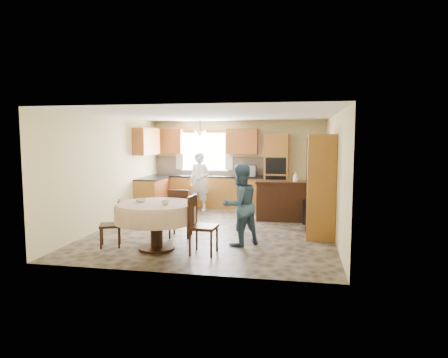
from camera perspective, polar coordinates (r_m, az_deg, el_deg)
floor at (r=8.96m, az=-1.05°, el=-7.07°), size 5.00×6.00×0.01m
ceiling at (r=8.74m, az=-1.08°, el=9.10°), size 5.00×6.00×0.01m
wall_back at (r=11.71m, az=1.96°, el=2.19°), size 5.00×0.02×2.50m
wall_front at (r=5.88m, az=-7.09°, el=-1.64°), size 5.00×0.02×2.50m
wall_left at (r=9.60m, az=-15.84°, el=1.13°), size 0.02×6.00×2.50m
wall_right at (r=8.61m, az=15.45°, el=0.61°), size 0.02×6.00×2.50m
window at (r=11.87m, az=-2.84°, el=3.93°), size 1.40×0.03×1.10m
curtain_left at (r=12.02m, az=-6.38°, el=4.17°), size 0.22×0.02×1.15m
curtain_right at (r=11.66m, az=0.69°, el=4.15°), size 0.22×0.02×1.15m
base_cab_back at (r=11.66m, az=-2.42°, el=-1.83°), size 3.30×0.60×0.88m
counter_back at (r=11.61m, az=-2.43°, el=0.42°), size 3.30×0.64×0.04m
base_cab_left at (r=11.20m, az=-10.22°, el=-2.24°), size 0.60×1.20×0.88m
counter_left at (r=11.15m, az=-10.26°, el=0.10°), size 0.64×1.20×0.04m
backsplash at (r=11.87m, az=-2.11°, el=1.90°), size 3.30×0.02×0.55m
wall_cab_left at (r=12.01m, az=-7.91°, el=5.39°), size 0.85×0.33×0.72m
wall_cab_right at (r=11.50m, az=2.58°, el=5.41°), size 0.90×0.33×0.72m
wall_cab_side at (r=11.14m, az=-11.01°, el=5.29°), size 0.33×1.20×0.72m
oven_tower at (r=11.30m, az=7.48°, el=1.04°), size 0.66×0.62×2.12m
oven_upper at (r=10.97m, az=7.40°, el=1.89°), size 0.56×0.01×0.45m
oven_lower at (r=11.01m, az=7.37°, el=-0.71°), size 0.56×0.01×0.45m
pendant at (r=11.39m, az=-3.43°, el=6.46°), size 0.36×0.36×0.18m
sideboard at (r=9.83m, az=8.27°, el=-3.27°), size 1.28×0.56×0.91m
space_heater at (r=9.52m, az=12.70°, el=-4.64°), size 0.51×0.44×0.59m
cupboard at (r=8.44m, az=13.61°, el=-0.87°), size 0.55×1.09×2.08m
dining_table at (r=7.32m, az=-9.66°, el=-4.86°), size 1.48×1.48×0.85m
chair_left at (r=7.71m, az=-15.44°, el=-5.82°), size 0.49×0.49×0.86m
chair_back at (r=8.09m, az=-6.36°, el=-4.57°), size 0.46×0.46×0.99m
chair_right at (r=6.98m, az=-3.60°, el=-6.12°), size 0.47×0.47×1.02m
framed_picture at (r=10.14m, az=14.62°, el=3.78°), size 0.06×0.53×0.44m
microwave at (r=11.34m, az=3.13°, el=1.20°), size 0.59×0.42×0.32m
person_sink at (r=11.00m, az=-3.53°, el=-0.39°), size 0.64×0.47×1.61m
person_dining at (r=7.48m, az=2.32°, el=-3.72°), size 0.94×0.93×1.53m
bowl_sideboard at (r=9.78m, az=6.73°, el=-0.46°), size 0.23×0.23×0.05m
bottle_sideboard at (r=9.74m, az=10.14°, el=0.14°), size 0.13×0.13×0.28m
cup_table at (r=7.03m, az=-8.37°, el=-3.36°), size 0.14×0.14×0.09m
bowl_table at (r=7.46m, az=-11.81°, el=-3.01°), size 0.22×0.22×0.06m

